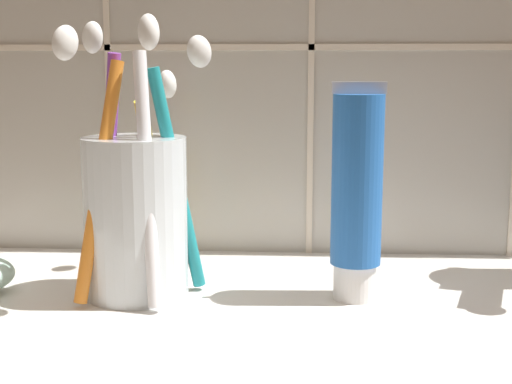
# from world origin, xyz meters

# --- Properties ---
(sink_counter) EXTENTS (0.68, 0.32, 0.02)m
(sink_counter) POSITION_xyz_m (0.00, 0.00, 0.01)
(sink_counter) COLOR silver
(sink_counter) RESTS_ON ground
(toothbrush_cup) EXTENTS (0.10, 0.13, 0.19)m
(toothbrush_cup) POSITION_xyz_m (-0.10, 0.03, 0.08)
(toothbrush_cup) COLOR silver
(toothbrush_cup) RESTS_ON sink_counter
(toothpaste_tube) EXTENTS (0.04, 0.03, 0.15)m
(toothpaste_tube) POSITION_xyz_m (0.05, 0.03, 0.09)
(toothpaste_tube) COLOR white
(toothpaste_tube) RESTS_ON sink_counter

